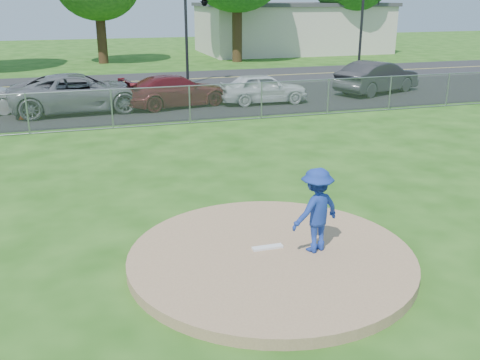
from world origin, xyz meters
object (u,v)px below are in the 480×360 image
at_px(commercial_building, 292,28).
at_px(parked_car_darkred, 176,91).
at_px(traffic_signal_center, 202,0).
at_px(parked_car_gray, 80,93).
at_px(parked_car_pearl, 263,88).
at_px(traffic_signal_right, 365,21).
at_px(parked_car_charcoal, 377,77).
at_px(traffic_cone, 23,111).
at_px(pitcher, 316,210).

height_order(commercial_building, parked_car_darkred, commercial_building).
distance_m(traffic_signal_center, parked_car_gray, 10.18).
bearing_deg(traffic_signal_center, parked_car_pearl, -79.55).
xyz_separation_m(traffic_signal_right, parked_car_charcoal, (-2.38, -5.83, -2.53)).
height_order(commercial_building, parked_car_charcoal, commercial_building).
bearing_deg(traffic_cone, traffic_signal_right, 20.05).
bearing_deg(parked_car_darkred, traffic_signal_center, -36.44).
relative_size(traffic_cone, parked_car_charcoal, 0.13).
height_order(traffic_cone, parked_car_darkred, parked_car_darkred).
relative_size(traffic_signal_right, traffic_cone, 8.85).
height_order(commercial_building, parked_car_pearl, commercial_building).
bearing_deg(pitcher, traffic_signal_right, -139.65).
bearing_deg(traffic_cone, pitcher, -67.33).
height_order(traffic_signal_center, parked_car_pearl, traffic_signal_center).
relative_size(commercial_building, parked_car_charcoal, 3.30).
bearing_deg(traffic_signal_right, traffic_signal_center, -180.00).
distance_m(traffic_signal_right, parked_car_darkred, 14.79).
height_order(traffic_signal_center, pitcher, traffic_signal_center).
xyz_separation_m(pitcher, parked_car_pearl, (4.38, 15.34, -0.30)).
distance_m(commercial_building, traffic_signal_center, 20.17).
xyz_separation_m(traffic_signal_right, parked_car_pearl, (-9.02, -6.78, -2.65)).
bearing_deg(parked_car_gray, pitcher, -170.11).
height_order(commercial_building, parked_car_gray, commercial_building).
xyz_separation_m(traffic_cone, parked_car_darkred, (6.55, 0.80, 0.39)).
distance_m(traffic_signal_center, traffic_signal_right, 10.34).
distance_m(pitcher, parked_car_darkred, 15.76).
bearing_deg(pitcher, parked_car_pearl, -124.38).
distance_m(traffic_signal_right, parked_car_gray, 18.60).
relative_size(commercial_building, traffic_signal_right, 2.93).
relative_size(pitcher, parked_car_gray, 0.27).
relative_size(commercial_building, pitcher, 10.06).
bearing_deg(parked_car_pearl, traffic_cone, 93.99).
height_order(traffic_cone, parked_car_charcoal, parked_car_charcoal).
relative_size(traffic_signal_right, parked_car_charcoal, 1.13).
height_order(pitcher, parked_car_pearl, pitcher).
xyz_separation_m(commercial_building, pitcher, (-15.16, -38.12, -1.14)).
xyz_separation_m(parked_car_darkred, parked_car_pearl, (4.07, -0.41, -0.01)).
height_order(parked_car_darkred, parked_car_pearl, parked_car_darkred).
height_order(commercial_building, traffic_signal_center, traffic_signal_center).
distance_m(traffic_cone, parked_car_pearl, 10.64).
bearing_deg(commercial_building, traffic_cone, -132.73).
height_order(traffic_signal_center, traffic_cone, traffic_signal_center).
bearing_deg(parked_car_charcoal, parked_car_pearl, 76.16).
xyz_separation_m(parked_car_gray, parked_car_pearl, (8.30, -0.48, -0.12)).
bearing_deg(parked_car_gray, parked_car_charcoal, -92.24).
bearing_deg(pitcher, traffic_signal_center, -116.50).
height_order(pitcher, traffic_cone, pitcher).
relative_size(traffic_signal_right, parked_car_darkred, 1.14).
relative_size(traffic_signal_center, pitcher, 3.44).
height_order(traffic_signal_right, pitcher, traffic_signal_right).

